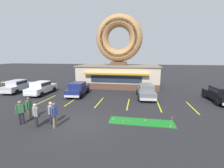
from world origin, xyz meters
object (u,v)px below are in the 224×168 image
at_px(car_white, 41,87).
at_px(pedestrian_leather_jacket_man, 21,111).
at_px(pedestrian_hooded_kid, 36,114).
at_px(pedestrian_clipboard_woman, 51,112).
at_px(pedestrian_beanie_man, 29,107).
at_px(golf_ball, 128,120).
at_px(car_grey, 146,90).
at_px(pedestrian_blue_sweater_man, 54,114).
at_px(car_silver, 18,85).
at_px(trash_bin, 156,87).
at_px(car_black, 220,94).
at_px(car_navy, 78,88).
at_px(putting_flag_pin, 172,119).

xyz_separation_m(car_white, pedestrian_leather_jacket_man, (4.01, -8.03, 0.08)).
height_order(pedestrian_hooded_kid, pedestrian_clipboard_woman, pedestrian_hooded_kid).
xyz_separation_m(pedestrian_hooded_kid, pedestrian_beanie_man, (-1.43, 1.18, 0.03)).
height_order(golf_ball, car_grey, car_grey).
relative_size(car_white, pedestrian_hooded_kid, 2.76).
distance_m(pedestrian_blue_sweater_man, pedestrian_leather_jacket_man, 2.59).
xyz_separation_m(car_silver, car_white, (3.89, -0.50, 0.00)).
relative_size(pedestrian_leather_jacket_man, pedestrian_clipboard_woman, 1.06).
bearing_deg(trash_bin, pedestrian_leather_jacket_man, -130.52).
xyz_separation_m(car_black, pedestrian_leather_jacket_man, (-16.51, -8.19, 0.08)).
distance_m(car_navy, car_silver, 8.66).
distance_m(golf_ball, car_navy, 9.30).
height_order(car_white, pedestrian_beanie_man, pedestrian_beanie_man).
distance_m(car_black, pedestrian_clipboard_woman, 16.40).
xyz_separation_m(golf_ball, pedestrian_blue_sweater_man, (-4.79, -1.87, 0.91)).
bearing_deg(pedestrian_leather_jacket_man, car_grey, 43.48).
xyz_separation_m(car_grey, trash_bin, (1.53, 3.77, -0.37)).
relative_size(pedestrian_hooded_kid, trash_bin, 1.70).
bearing_deg(trash_bin, car_navy, -157.78).
xyz_separation_m(car_grey, pedestrian_leather_jacket_man, (-8.96, -8.49, 0.08)).
bearing_deg(pedestrian_clipboard_woman, car_navy, 99.39).
xyz_separation_m(car_navy, car_black, (15.75, -0.10, 0.00)).
distance_m(golf_ball, car_white, 13.00).
distance_m(car_silver, pedestrian_beanie_man, 10.87).
height_order(pedestrian_hooded_kid, pedestrian_leather_jacket_man, pedestrian_leather_jacket_man).
bearing_deg(car_black, pedestrian_leather_jacket_man, -153.62).
bearing_deg(car_navy, putting_flag_pin, -33.94).
height_order(car_silver, car_white, same).
bearing_deg(pedestrian_blue_sweater_man, pedestrian_clipboard_woman, 138.53).
bearing_deg(car_white, car_silver, 172.64).
height_order(golf_ball, trash_bin, trash_bin).
xyz_separation_m(car_navy, car_white, (-4.77, -0.26, 0.00)).
bearing_deg(pedestrian_clipboard_woman, putting_flag_pin, 9.11).
bearing_deg(car_black, pedestrian_beanie_man, -156.48).
xyz_separation_m(golf_ball, pedestrian_hooded_kid, (-6.06, -2.04, 0.87)).
height_order(car_navy, car_grey, same).
bearing_deg(car_grey, car_silver, 179.86).
height_order(putting_flag_pin, car_white, car_white).
bearing_deg(car_grey, car_white, -177.96).
xyz_separation_m(golf_ball, car_black, (9.13, 6.37, 0.82)).
distance_m(putting_flag_pin, pedestrian_leather_jacket_man, 10.62).
xyz_separation_m(pedestrian_clipboard_woman, trash_bin, (8.42, 11.85, -0.40)).
relative_size(pedestrian_beanie_man, trash_bin, 1.76).
relative_size(car_navy, pedestrian_hooded_kid, 2.82).
height_order(pedestrian_beanie_man, trash_bin, pedestrian_beanie_man).
relative_size(putting_flag_pin, car_silver, 0.12).
bearing_deg(putting_flag_pin, trash_bin, 89.89).
xyz_separation_m(car_black, pedestrian_beanie_man, (-16.61, -7.23, 0.08)).
relative_size(pedestrian_blue_sweater_man, trash_bin, 1.77).
height_order(car_navy, pedestrian_blue_sweater_man, pedestrian_blue_sweater_man).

